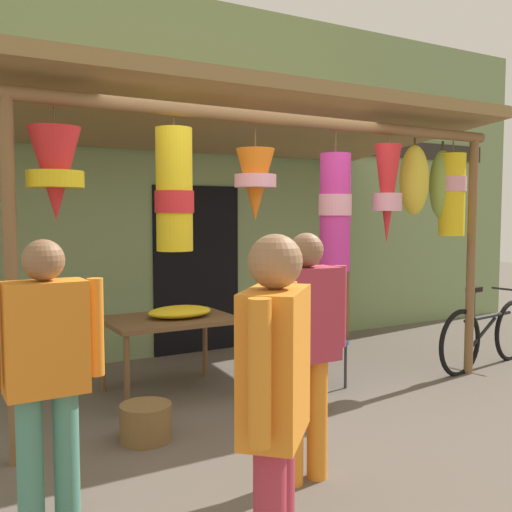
# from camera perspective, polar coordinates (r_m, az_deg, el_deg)

# --- Properties ---
(ground_plane) EXTENTS (30.00, 30.00, 0.00)m
(ground_plane) POSITION_cam_1_polar(r_m,az_deg,el_deg) (5.11, -0.77, -14.97)
(ground_plane) COLOR #60564C
(shop_facade) EXTENTS (12.17, 0.29, 4.20)m
(shop_facade) POSITION_cam_1_polar(r_m,az_deg,el_deg) (6.95, -10.26, 7.61)
(shop_facade) COLOR #7A9360
(shop_facade) RESTS_ON ground_plane
(market_stall_canopy) EXTENTS (4.93, 2.52, 2.75)m
(market_stall_canopy) POSITION_cam_1_polar(r_m,az_deg,el_deg) (5.63, -0.37, 10.96)
(market_stall_canopy) COLOR brown
(market_stall_canopy) RESTS_ON ground_plane
(display_table) EXTENTS (1.16, 0.84, 0.71)m
(display_table) POSITION_cam_1_polar(r_m,az_deg,el_deg) (5.49, -8.40, -6.71)
(display_table) COLOR brown
(display_table) RESTS_ON ground_plane
(flower_heap_on_table) EXTENTS (0.60, 0.42, 0.11)m
(flower_heap_on_table) POSITION_cam_1_polar(r_m,az_deg,el_deg) (5.47, -7.28, -5.40)
(flower_heap_on_table) COLOR yellow
(flower_heap_on_table) RESTS_ON display_table
(folding_chair) EXTENTS (0.52, 0.52, 0.84)m
(folding_chair) POSITION_cam_1_polar(r_m,az_deg,el_deg) (5.66, 5.57, -7.78)
(folding_chair) COLOR #2347A8
(folding_chair) RESTS_ON ground_plane
(wicker_basket_by_table) EXTENTS (0.38, 0.38, 0.27)m
(wicker_basket_by_table) POSITION_cam_1_polar(r_m,az_deg,el_deg) (4.56, -10.70, -15.64)
(wicker_basket_by_table) COLOR brown
(wicker_basket_by_table) RESTS_ON ground_plane
(wicker_basket_spare) EXTENTS (0.50, 0.50, 0.29)m
(wicker_basket_spare) POSITION_cam_1_polar(r_m,az_deg,el_deg) (5.10, 3.78, -13.31)
(wicker_basket_spare) COLOR olive
(wicker_basket_spare) RESTS_ON ground_plane
(parked_bicycle) EXTENTS (1.74, 0.44, 0.92)m
(parked_bicycle) POSITION_cam_1_polar(r_m,az_deg,el_deg) (6.91, 21.62, -7.18)
(parked_bicycle) COLOR black
(parked_bicycle) RESTS_ON ground_plane
(vendor_in_orange) EXTENTS (0.59, 0.23, 1.56)m
(vendor_in_orange) POSITION_cam_1_polar(r_m,az_deg,el_deg) (3.65, 4.88, -7.90)
(vendor_in_orange) COLOR orange
(vendor_in_orange) RESTS_ON ground_plane
(customer_foreground) EXTENTS (0.59, 0.22, 1.55)m
(customer_foreground) POSITION_cam_1_polar(r_m,az_deg,el_deg) (3.19, -19.78, -10.03)
(customer_foreground) COLOR #4C8E7A
(customer_foreground) RESTS_ON ground_plane
(passerby_at_right) EXTENTS (0.44, 0.45, 1.60)m
(passerby_at_right) POSITION_cam_1_polar(r_m,az_deg,el_deg) (2.39, 1.85, -13.78)
(passerby_at_right) COLOR #B23347
(passerby_at_right) RESTS_ON ground_plane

